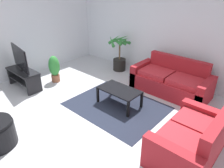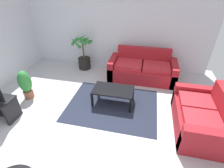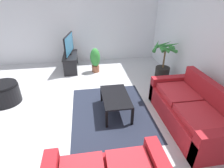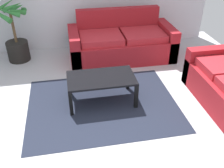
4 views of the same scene
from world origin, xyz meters
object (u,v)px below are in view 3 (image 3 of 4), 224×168
at_px(tv_stand, 71,60).
at_px(potted_palm, 163,64).
at_px(potted_plant_small, 95,59).
at_px(ottoman, 4,93).
at_px(couch_main, 190,111).
at_px(coffee_table, 116,98).
at_px(tv, 69,44).

relative_size(tv_stand, potted_palm, 0.96).
bearing_deg(potted_plant_small, ottoman, -57.34).
height_order(couch_main, ottoman, couch_main).
bearing_deg(ottoman, coffee_table, 72.84).
xyz_separation_m(couch_main, potted_palm, (-2.00, 0.27, 0.17)).
height_order(tv_stand, tv, tv).
relative_size(tv_stand, coffee_table, 1.12).
relative_size(tv_stand, tv, 1.02).
height_order(tv_stand, potted_palm, potted_palm).
bearing_deg(tv, couch_main, 37.76).
distance_m(tv, coffee_table, 2.81).
height_order(potted_palm, ottoman, potted_palm).
bearing_deg(couch_main, potted_palm, 172.31).
distance_m(tv, potted_plant_small, 0.96).
xyz_separation_m(coffee_table, ottoman, (-0.78, -2.53, -0.12)).
distance_m(couch_main, ottoman, 4.17).
relative_size(couch_main, potted_palm, 1.76).
bearing_deg(potted_plant_small, couch_main, 30.26).
bearing_deg(tv, tv_stand, -99.50).
xyz_separation_m(couch_main, tv_stand, (-3.16, -2.45, 0.03)).
bearing_deg(couch_main, coffee_table, -113.64).
relative_size(couch_main, potted_plant_small, 2.54).
bearing_deg(potted_plant_small, tv_stand, -111.84).
relative_size(coffee_table, potted_palm, 0.86).
xyz_separation_m(coffee_table, potted_palm, (-1.39, 1.67, 0.11)).
relative_size(potted_palm, ottoman, 1.67).
relative_size(couch_main, ottoman, 2.93).
xyz_separation_m(coffee_table, potted_plant_small, (-2.23, -0.26, 0.06)).
xyz_separation_m(couch_main, tv, (-3.16, -2.45, 0.56)).
xyz_separation_m(tv_stand, ottoman, (1.77, -1.47, -0.09)).
height_order(coffee_table, potted_plant_small, potted_plant_small).
distance_m(potted_palm, potted_plant_small, 2.11).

